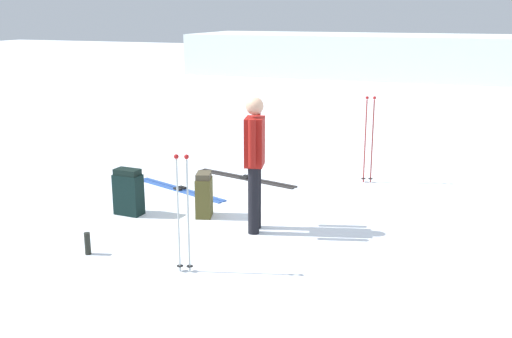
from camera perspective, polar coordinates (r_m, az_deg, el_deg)
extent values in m
plane|color=white|center=(8.15, 0.00, -4.77)|extent=(80.00, 80.00, 0.00)
cube|color=white|center=(27.04, 8.77, 10.54)|extent=(13.55, 5.31, 1.72)
cylinder|color=black|center=(7.73, -0.03, -2.54)|extent=(0.14, 0.14, 0.85)
cylinder|color=black|center=(7.54, -0.23, -2.99)|extent=(0.14, 0.14, 0.85)
cube|color=maroon|center=(7.45, -0.13, 2.57)|extent=(0.30, 0.38, 0.60)
cylinder|color=maroon|center=(7.67, 0.10, 3.16)|extent=(0.09, 0.09, 0.58)
cylinder|color=maroon|center=(7.21, -0.38, 2.41)|extent=(0.09, 0.09, 0.58)
sphere|color=tan|center=(7.37, -0.13, 5.92)|extent=(0.22, 0.22, 0.22)
cube|color=black|center=(10.05, -1.14, -0.94)|extent=(1.87, 0.53, 0.02)
cube|color=black|center=(10.04, -1.14, -0.80)|extent=(0.15, 0.10, 0.03)
cube|color=black|center=(10.13, -0.80, -0.81)|extent=(1.87, 0.53, 0.02)
cube|color=black|center=(10.12, -0.80, -0.68)|extent=(0.15, 0.10, 0.03)
cube|color=#2B51A0|center=(9.49, -7.33, -2.00)|extent=(1.76, 0.72, 0.02)
cube|color=black|center=(9.48, -7.34, -1.86)|extent=(0.15, 0.11, 0.03)
cube|color=#2B51A0|center=(9.55, -6.88, -1.87)|extent=(1.76, 0.72, 0.02)
cube|color=black|center=(9.54, -6.88, -1.73)|extent=(0.15, 0.11, 0.03)
cube|color=black|center=(8.46, -11.85, -2.36)|extent=(0.39, 0.23, 0.56)
cube|color=black|center=(8.38, -11.96, -0.27)|extent=(0.35, 0.21, 0.08)
cube|color=#4C4820|center=(8.24, -4.88, -2.67)|extent=(0.29, 0.36, 0.53)
cube|color=#45402E|center=(8.15, -4.93, -0.62)|extent=(0.26, 0.33, 0.08)
cylinder|color=#B2BCB9|center=(6.44, -7.29, -4.44)|extent=(0.02, 0.02, 1.23)
sphere|color=#A51919|center=(6.26, -7.48, 1.16)|extent=(0.05, 0.05, 0.05)
cylinder|color=black|center=(6.64, -7.13, -8.98)|extent=(0.07, 0.07, 0.01)
cylinder|color=#B2BCB9|center=(6.41, -6.36, -4.48)|extent=(0.02, 0.02, 1.23)
sphere|color=#A51919|center=(6.23, -6.52, 1.15)|extent=(0.05, 0.05, 0.05)
cylinder|color=black|center=(6.62, -6.22, -9.03)|extent=(0.07, 0.07, 0.01)
cylinder|color=maroon|center=(9.89, 10.18, 2.55)|extent=(0.02, 0.02, 1.35)
sphere|color=#A51919|center=(9.77, 10.36, 6.59)|extent=(0.05, 0.05, 0.05)
cylinder|color=black|center=(10.04, 10.02, -0.88)|extent=(0.07, 0.07, 0.01)
cylinder|color=maroon|center=(9.90, 10.84, 2.53)|extent=(0.02, 0.02, 1.35)
sphere|color=#A51919|center=(9.78, 11.03, 6.56)|extent=(0.05, 0.05, 0.05)
cylinder|color=black|center=(10.05, 10.67, -0.90)|extent=(0.07, 0.07, 0.01)
cylinder|color=black|center=(7.25, -15.49, -6.73)|extent=(0.07, 0.07, 0.26)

